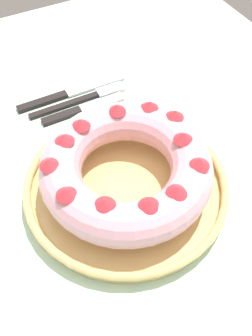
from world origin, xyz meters
TOP-DOWN VIEW (x-y plane):
  - ground_plane at (0.00, 0.00)m, footprint 8.00×8.00m
  - dining_table at (0.00, 0.00)m, footprint 1.11×1.00m
  - serving_dish at (0.01, 0.03)m, footprint 0.31×0.31m
  - bundt_cake at (0.01, 0.03)m, footprint 0.25×0.25m
  - fork at (-0.21, 0.06)m, footprint 0.02×0.19m
  - serving_knife at (-0.24, 0.03)m, footprint 0.02×0.21m
  - cake_knife at (-0.18, 0.03)m, footprint 0.02×0.16m

SIDE VIEW (x-z plane):
  - ground_plane at x=0.00m, z-range 0.00..0.00m
  - dining_table at x=0.00m, z-range 0.27..1.01m
  - fork at x=-0.21m, z-range 0.74..0.75m
  - cake_knife at x=-0.18m, z-range 0.74..0.75m
  - serving_knife at x=-0.24m, z-range 0.74..0.75m
  - serving_dish at x=0.01m, z-range 0.74..0.77m
  - bundt_cake at x=0.01m, z-range 0.76..0.83m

